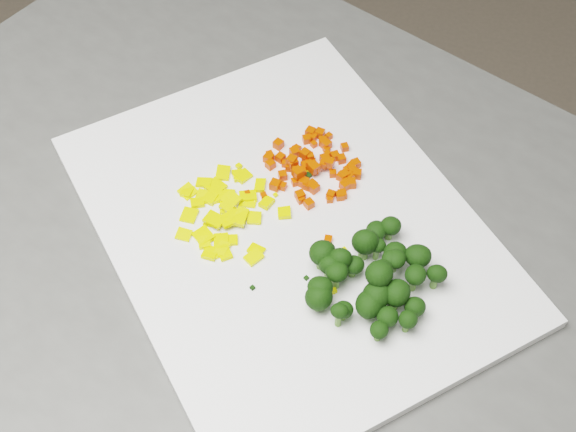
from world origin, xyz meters
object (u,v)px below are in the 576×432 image
(pepper_pile, at_px, (228,212))
(broccoli_pile, at_px, (375,270))
(counter_block, at_px, (286,425))
(carrot_pile, at_px, (311,161))
(cutting_board, at_px, (288,226))

(pepper_pile, bearing_deg, broccoli_pile, -13.93)
(counter_block, distance_m, carrot_pile, 0.48)
(cutting_board, height_order, broccoli_pile, broccoli_pile)
(counter_block, relative_size, carrot_pile, 9.88)
(cutting_board, relative_size, broccoli_pile, 3.75)
(pepper_pile, xyz_separation_m, broccoli_pile, (0.14, -0.04, 0.02))
(broccoli_pile, bearing_deg, cutting_board, 153.24)
(cutting_board, bearing_deg, broccoli_pile, -26.76)
(carrot_pile, bearing_deg, broccoli_pile, -52.55)
(counter_block, xyz_separation_m, pepper_pile, (-0.05, 0.00, 0.47))
(carrot_pile, xyz_separation_m, broccoli_pile, (0.09, -0.11, 0.01))
(counter_block, bearing_deg, pepper_pile, 177.92)
(counter_block, height_order, broccoli_pile, broccoli_pile)
(counter_block, bearing_deg, carrot_pile, 87.43)
(counter_block, xyz_separation_m, broccoli_pile, (0.09, -0.03, 0.49))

